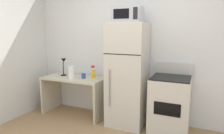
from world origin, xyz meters
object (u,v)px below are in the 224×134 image
object	(u,v)px
spray_bottle	(93,73)
coffee_mug	(84,76)
refrigerator	(127,75)
paper_towel_roll	(71,73)
desk_lamp	(64,64)
desk	(75,88)
oven_range	(170,104)
microwave	(128,14)

from	to	relation	value
spray_bottle	coffee_mug	bearing A→B (deg)	-161.31
coffee_mug	refrigerator	bearing A→B (deg)	0.64
spray_bottle	paper_towel_roll	distance (m)	0.40
desk_lamp	coffee_mug	distance (m)	0.51
spray_bottle	refrigerator	size ratio (longest dim) A/B	0.14
coffee_mug	paper_towel_roll	world-z (taller)	paper_towel_roll
desk	refrigerator	distance (m)	1.15
coffee_mug	oven_range	distance (m)	1.64
desk	oven_range	distance (m)	1.83
spray_bottle	paper_towel_roll	bearing A→B (deg)	-150.73
paper_towel_roll	microwave	distance (m)	1.47
desk	desk_lamp	distance (m)	0.53
desk_lamp	microwave	world-z (taller)	microwave
coffee_mug	refrigerator	xyz separation A→B (m)	(0.87, 0.01, 0.09)
paper_towel_roll	oven_range	xyz separation A→B (m)	(1.78, 0.14, -0.40)
desk	refrigerator	size ratio (longest dim) A/B	0.69
desk	oven_range	world-z (taller)	oven_range
paper_towel_roll	refrigerator	distance (m)	1.06
desk	desk_lamp	xyz separation A→B (m)	(-0.25, 0.02, 0.46)
desk_lamp	paper_towel_roll	bearing A→B (deg)	-29.25
coffee_mug	paper_towel_roll	bearing A→B (deg)	-141.97
desk_lamp	microwave	distance (m)	1.62
desk_lamp	refrigerator	xyz separation A→B (m)	(1.35, -0.02, -0.11)
microwave	desk	bearing A→B (deg)	178.90
paper_towel_roll	microwave	world-z (taller)	microwave
desk	spray_bottle	xyz separation A→B (m)	(0.40, 0.05, 0.32)
oven_range	microwave	bearing A→B (deg)	-178.77
coffee_mug	spray_bottle	distance (m)	0.19
paper_towel_roll	oven_range	distance (m)	1.83
desk	paper_towel_roll	xyz separation A→B (m)	(0.04, -0.15, 0.34)
desk	microwave	xyz separation A→B (m)	(1.09, -0.02, 1.37)
refrigerator	microwave	size ratio (longest dim) A/B	3.84
desk_lamp	spray_bottle	world-z (taller)	desk_lamp
desk	desk_lamp	world-z (taller)	desk_lamp
spray_bottle	refrigerator	xyz separation A→B (m)	(0.70, -0.05, 0.03)
desk_lamp	microwave	xyz separation A→B (m)	(1.35, -0.04, 0.91)
desk	refrigerator	bearing A→B (deg)	0.01
desk	microwave	distance (m)	1.75
desk_lamp	refrigerator	distance (m)	1.35
coffee_mug	microwave	distance (m)	1.40
paper_towel_roll	microwave	size ratio (longest dim) A/B	0.52
desk	spray_bottle	world-z (taller)	spray_bottle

